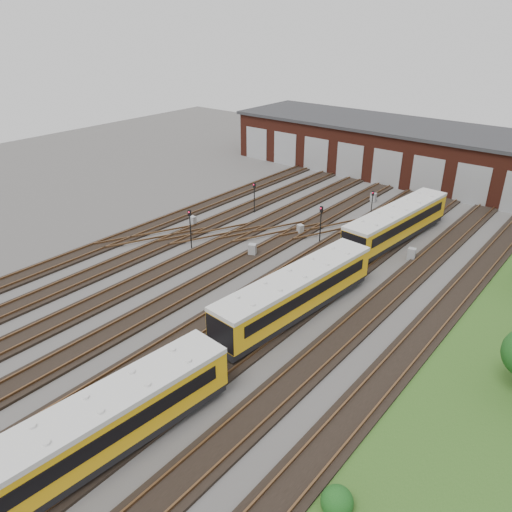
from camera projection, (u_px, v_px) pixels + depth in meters
The scene contains 14 objects.
ground at pixel (197, 307), 35.79m from camera, with size 120.00×120.00×0.00m, color #4B4846.
track_network at pixel (202, 302), 36.25m from camera, with size 30.40×70.00×0.33m.
maintenance_shed at pixel (423, 153), 62.26m from camera, with size 51.00×12.50×6.35m.
metro_train at pixel (296, 292), 34.13m from camera, with size 3.75×46.28×2.92m.
signal_mast_0 at pixel (254, 194), 51.82m from camera, with size 0.27×0.25×3.23m.
signal_mast_1 at pixel (190, 224), 43.73m from camera, with size 0.31×0.30×3.65m.
signal_mast_2 at pixel (372, 200), 50.91m from camera, with size 0.24×0.22×2.73m.
signal_mast_3 at pixel (321, 220), 44.76m from camera, with size 0.28×0.27×3.56m.
relay_cabinet_0 at pixel (193, 221), 49.31m from camera, with size 0.57×0.47×0.95m, color #979A9C.
relay_cabinet_1 at pixel (252, 250), 43.15m from camera, with size 0.65×0.54×1.09m, color #979A9C.
relay_cabinet_2 at pixel (300, 230), 47.36m from camera, with size 0.58×0.48×0.96m, color #979A9C.
relay_cabinet_3 at pixel (373, 197), 55.49m from camera, with size 0.60×0.50×1.00m, color #979A9C.
relay_cabinet_4 at pixel (411, 254), 42.44m from camera, with size 0.64×0.53×1.07m, color #979A9C.
bush_0 at pixel (337, 498), 20.96m from camera, with size 1.41×1.41×1.41m, color #134413.
Camera 1 is at (22.46, -21.04, 19.11)m, focal length 35.00 mm.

